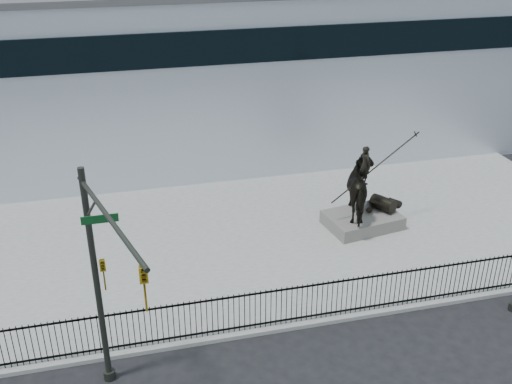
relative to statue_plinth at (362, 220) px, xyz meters
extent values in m
plane|color=black|center=(-4.09, -6.94, -0.44)|extent=(120.00, 120.00, 0.00)
cube|color=gray|center=(-4.09, 0.06, -0.37)|extent=(30.00, 12.00, 0.15)
cube|color=silver|center=(-4.09, 13.06, 4.06)|extent=(44.00, 14.00, 9.00)
cube|color=black|center=(-4.09, -5.69, -0.14)|extent=(22.00, 0.05, 0.05)
cube|color=black|center=(-4.09, -5.69, 1.11)|extent=(22.00, 0.05, 0.05)
cube|color=black|center=(-4.09, -5.69, 0.46)|extent=(22.00, 0.03, 1.50)
cube|color=#5D5A55|center=(0.00, 0.00, 0.00)|extent=(3.41, 2.61, 0.58)
imported|color=black|center=(0.00, 0.00, 1.53)|extent=(2.47, 2.77, 2.48)
imported|color=black|center=(-0.10, -0.02, 2.66)|extent=(0.49, 0.67, 1.68)
cylinder|color=black|center=(0.34, 0.05, 2.41)|extent=(3.94, 0.70, 2.52)
cylinder|color=#242722|center=(-11.09, -6.74, -0.29)|extent=(0.36, 0.36, 0.30)
cylinder|color=#242722|center=(-11.09, -6.74, 3.06)|extent=(0.18, 0.18, 7.00)
cylinder|color=#242722|center=(-10.49, -8.87, 6.16)|extent=(1.47, 4.84, 0.12)
imported|color=#BC9214|center=(-9.89, -10.99, 5.53)|extent=(0.18, 0.22, 1.10)
imported|color=#BC9214|center=(-10.87, -6.74, 3.26)|extent=(0.16, 0.20, 1.00)
cube|color=#0C3F19|center=(-10.73, -7.94, 5.66)|extent=(0.90, 0.03, 0.22)
camera|label=1|loc=(-10.12, -21.29, 12.64)|focal=42.00mm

